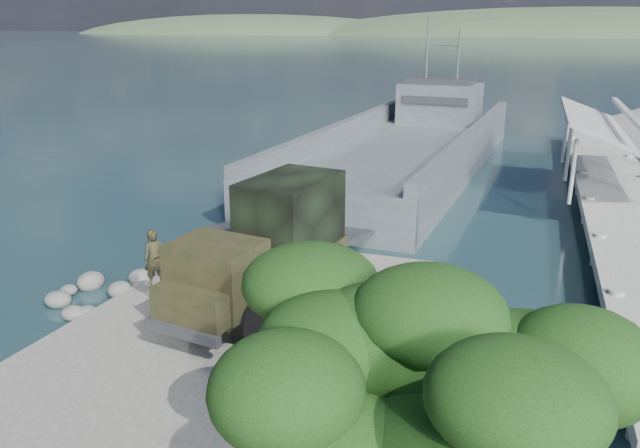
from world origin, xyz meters
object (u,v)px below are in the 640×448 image
at_px(landing_craft, 404,158).
at_px(soldier, 156,269).
at_px(pier, 619,182).
at_px(military_truck, 269,243).
at_px(overhang_tree, 433,373).

relative_size(landing_craft, soldier, 18.42).
distance_m(pier, landing_craft, 14.00).
relative_size(pier, military_truck, 5.00).
bearing_deg(soldier, pier, 9.80).
xyz_separation_m(military_truck, soldier, (-3.72, -1.23, -0.94)).
xyz_separation_m(pier, military_truck, (-12.79, -16.98, 0.86)).
distance_m(pier, overhang_tree, 28.41).
xyz_separation_m(pier, landing_craft, (-12.64, 5.97, -0.70)).
xyz_separation_m(military_truck, overhang_tree, (7.06, -10.65, 2.50)).
height_order(pier, soldier, pier).
height_order(pier, landing_craft, landing_craft).
bearing_deg(landing_craft, military_truck, -86.48).
relative_size(pier, landing_craft, 1.17).
distance_m(landing_craft, overhang_tree, 34.54).
bearing_deg(military_truck, pier, 62.06).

